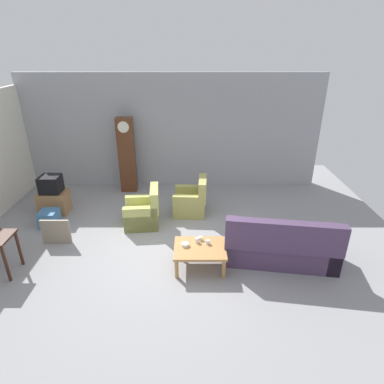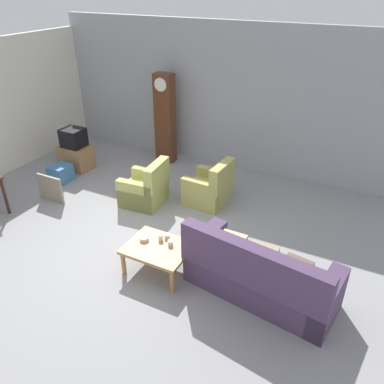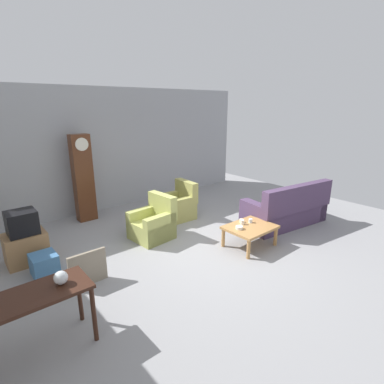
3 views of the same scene
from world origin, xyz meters
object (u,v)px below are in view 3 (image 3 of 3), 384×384
(tv_stand_cabinet, at_px, (26,248))
(storage_box_blue, at_px, (44,265))
(armchair_olive_far, at_px, (178,206))
(bowl_white_stacked, at_px, (239,228))
(armchair_olive_near, at_px, (153,224))
(cup_blue_rimmed, at_px, (250,221))
(cup_white_porcelain, at_px, (242,222))
(coffee_table_wood, at_px, (250,229))
(console_table_dark, at_px, (29,305))
(glass_dome_cloche, at_px, (61,278))
(couch_floral, at_px, (287,210))
(framed_picture_leaning, at_px, (88,268))
(grandfather_clock, at_px, (83,178))
(cup_cream_tall, at_px, (241,221))
(tv_crt, at_px, (22,223))

(tv_stand_cabinet, distance_m, storage_box_blue, 0.67)
(armchair_olive_far, bearing_deg, bowl_white_stacked, -93.17)
(armchair_olive_near, height_order, cup_blue_rimmed, armchair_olive_near)
(tv_stand_cabinet, distance_m, cup_white_porcelain, 4.08)
(coffee_table_wood, height_order, tv_stand_cabinet, tv_stand_cabinet)
(console_table_dark, bearing_deg, glass_dome_cloche, -0.82)
(armchair_olive_far, height_order, cup_blue_rimmed, armchair_olive_far)
(couch_floral, relative_size, cup_blue_rimmed, 27.12)
(framed_picture_leaning, bearing_deg, cup_blue_rimmed, -12.08)
(coffee_table_wood, bearing_deg, storage_box_blue, 156.13)
(couch_floral, height_order, coffee_table_wood, couch_floral)
(console_table_dark, xyz_separation_m, grandfather_clock, (2.05, 3.72, 0.40))
(console_table_dark, bearing_deg, armchair_olive_far, 31.41)
(grandfather_clock, relative_size, storage_box_blue, 4.86)
(cup_white_porcelain, relative_size, cup_cream_tall, 1.15)
(armchair_olive_near, height_order, tv_stand_cabinet, armchair_olive_near)
(coffee_table_wood, relative_size, bowl_white_stacked, 6.73)
(armchair_olive_far, bearing_deg, tv_crt, 179.69)
(tv_stand_cabinet, relative_size, storage_box_blue, 1.57)
(glass_dome_cloche, distance_m, cup_blue_rimmed, 3.83)
(armchair_olive_near, bearing_deg, couch_floral, -26.88)
(tv_crt, bearing_deg, glass_dome_cloche, -91.47)
(cup_cream_tall, bearing_deg, tv_crt, 151.66)
(grandfather_clock, height_order, cup_blue_rimmed, grandfather_clock)
(cup_white_porcelain, distance_m, bowl_white_stacked, 0.25)
(couch_floral, distance_m, framed_picture_leaning, 4.59)
(armchair_olive_near, bearing_deg, cup_white_porcelain, -49.34)
(framed_picture_leaning, height_order, cup_cream_tall, framed_picture_leaning)
(armchair_olive_near, bearing_deg, tv_stand_cabinet, 165.31)
(coffee_table_wood, distance_m, tv_stand_cabinet, 4.20)
(couch_floral, xyz_separation_m, cup_white_porcelain, (-1.59, 0.00, 0.12))
(console_table_dark, bearing_deg, tv_crt, 80.00)
(framed_picture_leaning, height_order, bowl_white_stacked, framed_picture_leaning)
(tv_crt, distance_m, glass_dome_cloche, 2.37)
(coffee_table_wood, distance_m, storage_box_blue, 3.79)
(console_table_dark, relative_size, tv_stand_cabinet, 1.91)
(armchair_olive_near, xyz_separation_m, bowl_white_stacked, (0.99, -1.53, 0.15))
(tv_stand_cabinet, relative_size, glass_dome_cloche, 4.26)
(tv_crt, distance_m, cup_white_porcelain, 4.09)
(tv_crt, relative_size, storage_box_blue, 1.11)
(couch_floral, relative_size, grandfather_clock, 1.05)
(armchair_olive_far, xyz_separation_m, glass_dome_cloche, (-3.49, -2.35, 0.55))
(framed_picture_leaning, xyz_separation_m, cup_cream_tall, (3.02, -0.54, 0.19))
(couch_floral, bearing_deg, storage_box_blue, 164.64)
(couch_floral, bearing_deg, armchair_olive_far, 130.14)
(framed_picture_leaning, bearing_deg, tv_stand_cabinet, 112.63)
(cup_white_porcelain, bearing_deg, framed_picture_leaning, 167.98)
(cup_cream_tall, bearing_deg, armchair_olive_near, 133.89)
(armchair_olive_near, distance_m, storage_box_blue, 2.20)
(tv_stand_cabinet, bearing_deg, grandfather_clock, 39.69)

